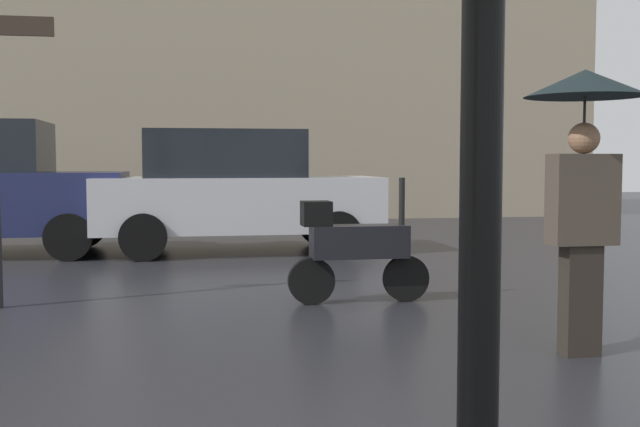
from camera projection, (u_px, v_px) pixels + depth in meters
name	position (u px, v px, depth m)	size (l,w,h in m)	color
pedestrian_with_umbrella	(584.00, 147.00, 5.38)	(0.85, 0.85, 2.04)	#2A241E
parked_scooter	(355.00, 247.00, 7.46)	(1.41, 0.32, 1.23)	black
parked_car_right	(235.00, 190.00, 11.64)	(4.29, 1.83, 1.87)	silver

